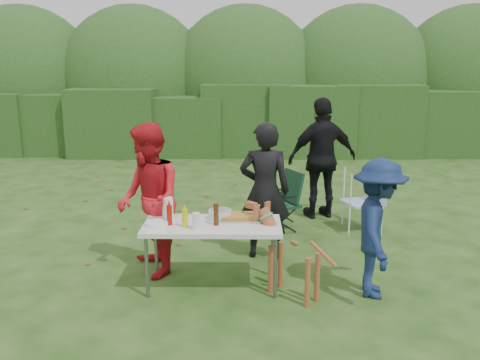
{
  "coord_description": "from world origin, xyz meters",
  "views": [
    {
      "loc": [
        0.04,
        -5.32,
        2.51
      ],
      "look_at": [
        -0.04,
        0.9,
        1.0
      ],
      "focal_mm": 38.0,
      "sensor_mm": 36.0,
      "label": 1
    }
  ],
  "objects_px": {
    "camping_chair": "(280,201)",
    "beer_bottle": "(216,214)",
    "lawn_chair": "(363,200)",
    "person_cook": "(265,191)",
    "person_red_jacket": "(149,200)",
    "paper_towel_roll": "(168,209)",
    "dog": "(294,256)",
    "person_black_puffy": "(322,158)",
    "folding_table": "(212,228)",
    "mustard_bottle": "(185,218)",
    "child": "(378,229)",
    "ketchup_bottle": "(169,215)"
  },
  "relations": [
    {
      "from": "mustard_bottle",
      "to": "child",
      "type": "bearing_deg",
      "value": -1.35
    },
    {
      "from": "person_black_puffy",
      "to": "mustard_bottle",
      "type": "bearing_deg",
      "value": 40.78
    },
    {
      "from": "person_red_jacket",
      "to": "paper_towel_roll",
      "type": "relative_size",
      "value": 6.91
    },
    {
      "from": "person_cook",
      "to": "mustard_bottle",
      "type": "height_order",
      "value": "person_cook"
    },
    {
      "from": "person_black_puffy",
      "to": "beer_bottle",
      "type": "height_order",
      "value": "person_black_puffy"
    },
    {
      "from": "mustard_bottle",
      "to": "camping_chair",
      "type": "bearing_deg",
      "value": 60.6
    },
    {
      "from": "person_red_jacket",
      "to": "dog",
      "type": "xyz_separation_m",
      "value": [
        1.63,
        -0.6,
        -0.43
      ]
    },
    {
      "from": "person_cook",
      "to": "person_black_puffy",
      "type": "bearing_deg",
      "value": -116.9
    },
    {
      "from": "beer_bottle",
      "to": "paper_towel_roll",
      "type": "xyz_separation_m",
      "value": [
        -0.55,
        0.16,
        0.01
      ]
    },
    {
      "from": "ketchup_bottle",
      "to": "beer_bottle",
      "type": "xyz_separation_m",
      "value": [
        0.5,
        0.0,
        0.01
      ]
    },
    {
      "from": "camping_chair",
      "to": "beer_bottle",
      "type": "bearing_deg",
      "value": 39.32
    },
    {
      "from": "person_cook",
      "to": "person_red_jacket",
      "type": "distance_m",
      "value": 1.46
    },
    {
      "from": "person_black_puffy",
      "to": "mustard_bottle",
      "type": "height_order",
      "value": "person_black_puffy"
    },
    {
      "from": "person_cook",
      "to": "beer_bottle",
      "type": "bearing_deg",
      "value": 62.31
    },
    {
      "from": "child",
      "to": "paper_towel_roll",
      "type": "bearing_deg",
      "value": 92.66
    },
    {
      "from": "folding_table",
      "to": "paper_towel_roll",
      "type": "distance_m",
      "value": 0.55
    },
    {
      "from": "folding_table",
      "to": "beer_bottle",
      "type": "height_order",
      "value": "beer_bottle"
    },
    {
      "from": "folding_table",
      "to": "lawn_chair",
      "type": "height_order",
      "value": "lawn_chair"
    },
    {
      "from": "folding_table",
      "to": "beer_bottle",
      "type": "xyz_separation_m",
      "value": [
        0.05,
        -0.05,
        0.17
      ]
    },
    {
      "from": "dog",
      "to": "beer_bottle",
      "type": "distance_m",
      "value": 0.94
    },
    {
      "from": "person_red_jacket",
      "to": "person_black_puffy",
      "type": "xyz_separation_m",
      "value": [
        2.32,
        2.24,
        0.06
      ]
    },
    {
      "from": "camping_chair",
      "to": "paper_towel_roll",
      "type": "height_order",
      "value": "paper_towel_roll"
    },
    {
      "from": "camping_chair",
      "to": "lawn_chair",
      "type": "height_order",
      "value": "lawn_chair"
    },
    {
      "from": "lawn_chair",
      "to": "beer_bottle",
      "type": "distance_m",
      "value": 2.88
    },
    {
      "from": "person_black_puffy",
      "to": "lawn_chair",
      "type": "distance_m",
      "value": 0.96
    },
    {
      "from": "ketchup_bottle",
      "to": "camping_chair",
      "type": "bearing_deg",
      "value": 56.04
    },
    {
      "from": "person_cook",
      "to": "beer_bottle",
      "type": "height_order",
      "value": "person_cook"
    },
    {
      "from": "camping_chair",
      "to": "paper_towel_roll",
      "type": "distance_m",
      "value": 2.3
    },
    {
      "from": "dog",
      "to": "person_red_jacket",
      "type": "bearing_deg",
      "value": 22.06
    },
    {
      "from": "folding_table",
      "to": "mustard_bottle",
      "type": "relative_size",
      "value": 7.5
    },
    {
      "from": "person_red_jacket",
      "to": "person_cook",
      "type": "bearing_deg",
      "value": 87.93
    },
    {
      "from": "mustard_bottle",
      "to": "folding_table",
      "type": "bearing_deg",
      "value": 22.79
    },
    {
      "from": "lawn_chair",
      "to": "beer_bottle",
      "type": "xyz_separation_m",
      "value": [
        -2.04,
        -2.0,
        0.4
      ]
    },
    {
      "from": "dog",
      "to": "lawn_chair",
      "type": "xyz_separation_m",
      "value": [
        1.21,
        2.19,
        0.0
      ]
    },
    {
      "from": "child",
      "to": "paper_towel_roll",
      "type": "xyz_separation_m",
      "value": [
        -2.26,
        0.28,
        0.12
      ]
    },
    {
      "from": "person_black_puffy",
      "to": "dog",
      "type": "xyz_separation_m",
      "value": [
        -0.69,
        -2.84,
        -0.49
      ]
    },
    {
      "from": "person_red_jacket",
      "to": "paper_towel_roll",
      "type": "xyz_separation_m",
      "value": [
        0.25,
        -0.24,
        -0.03
      ]
    },
    {
      "from": "person_red_jacket",
      "to": "paper_towel_roll",
      "type": "height_order",
      "value": "person_red_jacket"
    },
    {
      "from": "mustard_bottle",
      "to": "person_black_puffy",
      "type": "bearing_deg",
      "value": 55.77
    },
    {
      "from": "person_cook",
      "to": "lawn_chair",
      "type": "bearing_deg",
      "value": -142.03
    },
    {
      "from": "camping_chair",
      "to": "paper_towel_roll",
      "type": "bearing_deg",
      "value": 24.81
    },
    {
      "from": "person_red_jacket",
      "to": "child",
      "type": "height_order",
      "value": "person_red_jacket"
    },
    {
      "from": "person_black_puffy",
      "to": "dog",
      "type": "height_order",
      "value": "person_black_puffy"
    },
    {
      "from": "person_red_jacket",
      "to": "person_black_puffy",
      "type": "bearing_deg",
      "value": 110.07
    },
    {
      "from": "lawn_chair",
      "to": "ketchup_bottle",
      "type": "xyz_separation_m",
      "value": [
        -2.54,
        -2.0,
        0.39
      ]
    },
    {
      "from": "camping_chair",
      "to": "beer_bottle",
      "type": "relative_size",
      "value": 3.73
    },
    {
      "from": "folding_table",
      "to": "child",
      "type": "distance_m",
      "value": 1.77
    },
    {
      "from": "person_black_puffy",
      "to": "dog",
      "type": "distance_m",
      "value": 2.96
    },
    {
      "from": "person_red_jacket",
      "to": "dog",
      "type": "bearing_deg",
      "value": 45.93
    },
    {
      "from": "beer_bottle",
      "to": "paper_towel_roll",
      "type": "relative_size",
      "value": 0.92
    }
  ]
}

